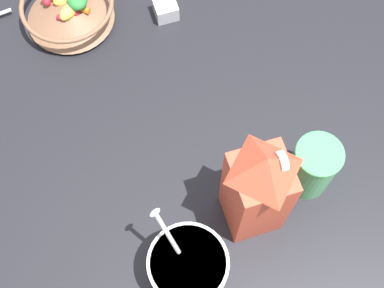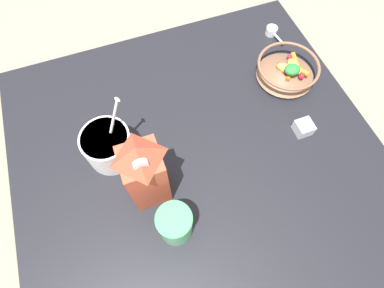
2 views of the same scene
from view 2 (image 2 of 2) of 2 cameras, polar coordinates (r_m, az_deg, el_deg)
The scene contains 8 objects.
ground_plane at distance 0.92m, azimuth 1.52°, elevation -3.57°, with size 6.00×6.00×0.00m, color gray.
countertop at distance 0.91m, azimuth 1.54°, elevation -3.21°, with size 1.09×1.09×0.03m.
fruit_bowl at distance 1.07m, azimuth 17.71°, elevation 13.36°, with size 0.21×0.21×0.08m.
milk_carton at distance 0.74m, azimuth -9.01°, elevation -5.34°, with size 0.09×0.09×0.28m.
yogurt_tub at distance 0.88m, azimuth -15.68°, elevation -0.22°, with size 0.15×0.14×0.21m.
drinking_cup at distance 0.77m, azimuth -3.24°, elevation -15.03°, with size 0.09×0.09×0.14m.
spice_jar at distance 0.98m, azimuth 20.45°, elevation 2.88°, with size 0.05×0.05×0.04m.
measuring_scoop at distance 1.22m, azimuth 14.98°, elevation 20.03°, with size 0.04×0.09×0.03m.
Camera 2 is at (-0.15, -0.33, 0.85)m, focal length 28.00 mm.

